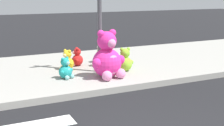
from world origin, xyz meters
TOP-DOWN VIEW (x-y plane):
  - sidewalk at (0.00, 5.20)m, footprint 28.00×4.40m
  - sign_pole at (1.00, 4.40)m, footprint 0.56×0.11m
  - plush_pink_large at (0.96, 3.81)m, footprint 0.89×0.81m
  - plush_tan at (1.28, 4.92)m, footprint 0.43×0.42m
  - plush_yellow at (0.29, 4.97)m, footprint 0.40×0.38m
  - plush_red at (0.68, 5.31)m, footprint 0.36×0.40m
  - plush_white at (1.47, 5.37)m, footprint 0.45×0.44m
  - plush_lime at (1.63, 4.21)m, footprint 0.48×0.44m
  - plush_teal at (-0.00, 4.15)m, footprint 0.37×0.38m

SIDE VIEW (x-z plane):
  - sidewalk at x=0.00m, z-range 0.00..0.15m
  - plush_red at x=0.68m, z-range 0.10..0.62m
  - plush_teal at x=0.00m, z-range 0.10..0.62m
  - plush_yellow at x=0.29m, z-range 0.09..0.65m
  - plush_tan at x=1.28m, z-range 0.09..0.69m
  - plush_white at x=1.47m, z-range 0.09..0.71m
  - plush_lime at x=1.63m, z-range 0.09..0.72m
  - plush_pink_large at x=0.96m, z-range 0.03..1.20m
  - sign_pole at x=1.00m, z-range 0.25..3.45m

